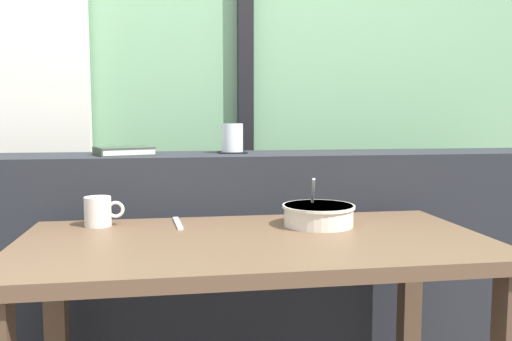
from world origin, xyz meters
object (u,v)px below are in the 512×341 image
at_px(fork_utensil, 178,223).
at_px(ceramic_mug, 99,211).
at_px(juice_glass, 232,138).
at_px(coaster_square, 232,152).
at_px(breakfast_table, 255,279).
at_px(closed_book, 124,151).
at_px(soup_bowl, 318,215).

relative_size(fork_utensil, ceramic_mug, 1.50).
bearing_deg(juice_glass, coaster_square, -97.13).
relative_size(breakfast_table, ceramic_mug, 10.77).
bearing_deg(closed_book, fork_utensil, -61.63).
relative_size(breakfast_table, soup_bowl, 5.81).
relative_size(breakfast_table, fork_utensil, 7.16).
height_order(juice_glass, fork_utensil, juice_glass).
height_order(soup_bowl, fork_utensil, soup_bowl).
height_order(breakfast_table, soup_bowl, soup_bowl).
height_order(closed_book, ceramic_mug, closed_book).
relative_size(closed_book, fork_utensil, 1.32).
bearing_deg(ceramic_mug, breakfast_table, -27.28).
distance_m(breakfast_table, soup_bowl, 0.28).
bearing_deg(ceramic_mug, soup_bowl, -8.38).
relative_size(coaster_square, soup_bowl, 0.48).
height_order(juice_glass, ceramic_mug, juice_glass).
distance_m(closed_book, soup_bowl, 0.74).
bearing_deg(juice_glass, closed_book, -176.82).
bearing_deg(coaster_square, ceramic_mug, -140.86).
bearing_deg(closed_book, coaster_square, 3.18).
relative_size(juice_glass, closed_book, 0.46).
xyz_separation_m(breakfast_table, soup_bowl, (0.21, 0.12, 0.14)).
xyz_separation_m(coaster_square, ceramic_mug, (-0.43, -0.35, -0.14)).
bearing_deg(breakfast_table, fork_utensil, 133.31).
bearing_deg(soup_bowl, coaster_square, 114.57).
height_order(breakfast_table, coaster_square, coaster_square).
xyz_separation_m(coaster_square, fork_utensil, (-0.20, -0.36, -0.18)).
relative_size(juice_glass, fork_utensil, 0.60).
relative_size(breakfast_table, coaster_square, 12.17).
bearing_deg(breakfast_table, soup_bowl, 31.23).
bearing_deg(coaster_square, fork_utensil, -119.50).
xyz_separation_m(juice_glass, soup_bowl, (0.20, -0.44, -0.21)).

